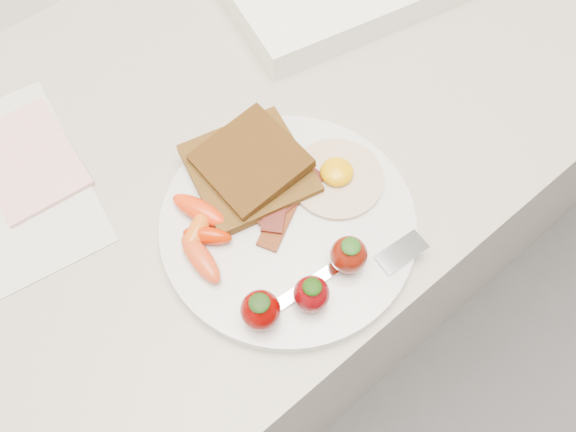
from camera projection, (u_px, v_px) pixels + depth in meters
counter at (236, 273)px, 1.06m from camera, size 2.00×0.60×0.90m
plate at (288, 224)px, 0.59m from camera, size 0.27×0.27×0.02m
toast_lower at (249, 170)px, 0.61m from camera, size 0.14×0.14×0.01m
toast_upper at (251, 161)px, 0.59m from camera, size 0.10×0.10×0.02m
fried_egg at (337, 176)px, 0.60m from camera, size 0.11×0.11×0.02m
bacon_strips at (283, 201)px, 0.59m from camera, size 0.11×0.09×0.01m
baby_carrots at (201, 233)px, 0.57m from camera, size 0.07×0.11×0.02m
strawberries at (306, 286)px, 0.53m from camera, size 0.14×0.05×0.05m
fork at (355, 268)px, 0.56m from camera, size 0.18×0.06×0.00m
notepad at (28, 159)px, 0.64m from camera, size 0.11×0.15×0.01m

